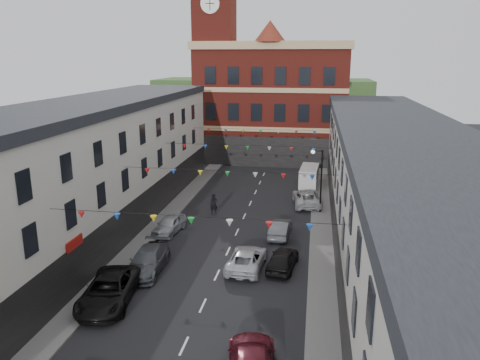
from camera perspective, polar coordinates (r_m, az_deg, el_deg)
The scene contains 18 objects.
ground at distance 31.80m, azimuth -2.83°, elevation -11.51°, with size 160.00×160.00×0.00m, color black.
pavement_left at distance 35.44m, azimuth -13.25°, elevation -8.90°, with size 1.80×64.00×0.15m, color #605E5B.
pavement_right at distance 32.99m, azimuth 9.94°, elevation -10.57°, with size 1.80×64.00×0.15m, color #605E5B.
terrace_left at distance 35.04m, azimuth -21.79°, elevation -0.71°, with size 8.40×56.00×10.70m.
terrace_right at distance 30.83m, azimuth 19.46°, elevation -3.50°, with size 8.40×56.00×9.70m.
civic_building at distance 66.35m, azimuth 3.99°, elevation 9.60°, with size 20.60×13.30×18.50m.
clock_tower at distance 64.31m, azimuth -3.08°, elevation 15.52°, with size 5.60×5.60×30.00m.
distant_hill at distance 90.88m, azimuth 2.85°, elevation 9.02°, with size 40.00×14.00×10.00m, color #2F4F24.
street_lamp at distance 43.08m, azimuth 9.59°, elevation 0.91°, with size 1.10×0.36×6.00m.
car_left_c at distance 29.17m, azimuth -15.71°, elevation -12.84°, with size 2.71×5.88×1.63m, color black.
car_left_d at distance 32.59m, azimuth -11.17°, elevation -9.61°, with size 2.15×5.28×1.53m, color #43464B.
car_left_e at distance 39.09m, azimuth -8.61°, elevation -5.39°, with size 1.67×4.15×1.41m, color #9EA2A7.
car_right_d at distance 32.42m, azimuth 5.22°, elevation -9.60°, with size 1.71×4.24×1.45m, color black.
car_right_e at distance 38.05m, azimuth 4.93°, elevation -5.87°, with size 1.46×4.17×1.38m, color #505258.
car_right_f at distance 46.13m, azimuth 8.11°, elevation -2.17°, with size 2.48×5.38×1.49m, color #BABBBF.
moving_car at distance 32.46m, azimuth 0.83°, elevation -9.57°, with size 2.29×4.97×1.38m, color silver.
white_van at distance 53.08m, azimuth 8.42°, elevation 0.44°, with size 1.88×4.88×2.16m, color silver.
pedestrian at distance 43.06m, azimuth -3.20°, elevation -2.97°, with size 0.71×0.46×1.94m, color black.
Camera 1 is at (6.08, -27.86, 14.06)m, focal length 35.00 mm.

